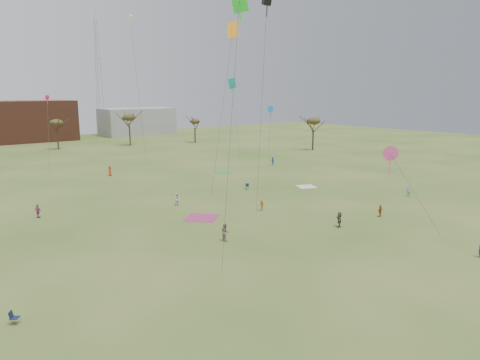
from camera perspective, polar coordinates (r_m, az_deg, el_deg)
ground at (r=40.26m, az=10.96°, el=-10.34°), size 260.00×260.00×0.00m
spectator_fore_a at (r=55.64m, az=17.55°, el=-3.80°), size 0.84×0.35×1.43m
spectator_fore_b at (r=44.74m, az=-1.94°, el=-6.68°), size 0.82×0.97×1.79m
spectator_fore_c at (r=50.28m, az=12.62°, el=-4.97°), size 1.42×1.54×1.71m
flyer_mid_b at (r=55.84m, az=2.79°, el=-3.19°), size 0.67×1.02×1.47m
flyer_mid_c at (r=67.45m, az=20.80°, el=-1.27°), size 0.75×0.63×1.76m
spectator_mid_d at (r=57.75m, az=-24.50°, el=-3.64°), size 0.80×1.05×1.66m
spectator_mid_e at (r=58.65m, az=-8.04°, el=-2.47°), size 0.95×0.81×1.70m
flyer_far_b at (r=81.84m, az=-16.36°, el=1.14°), size 0.90×1.04×1.81m
flyer_far_c at (r=90.50m, az=4.20°, el=2.46°), size 0.62×1.07×1.65m
blanket_cream at (r=70.52m, az=8.49°, el=-0.85°), size 3.61×3.61×0.03m
blanket_plum at (r=52.94m, az=-4.94°, el=-4.86°), size 5.03×5.03×0.03m
blanket_olive at (r=82.69m, az=-2.15°, el=1.07°), size 4.13×4.13×0.03m
camp_chair_left at (r=33.30m, az=-26.93°, el=-15.73°), size 0.73×0.72×0.87m
camp_chair_right at (r=67.89m, az=0.90°, el=-0.98°), size 0.74×0.74×0.87m
kites_aloft at (r=61.27m, az=-4.62°, el=16.68°), size 70.14×66.88×27.76m
tree_line at (r=106.49m, az=-24.76°, el=6.19°), size 117.44×49.32×8.91m
building_brick at (r=148.05m, az=-25.76°, el=6.84°), size 26.00×16.00×12.00m
building_grey at (r=158.03m, az=-13.04°, el=7.33°), size 24.00×12.00×9.00m
radio_tower at (r=160.14m, az=-17.70°, el=12.41°), size 1.51×1.72×41.00m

